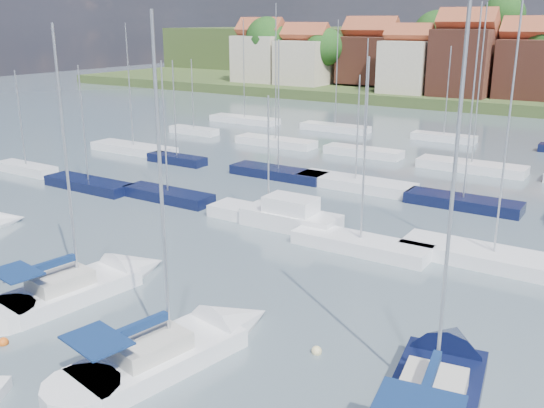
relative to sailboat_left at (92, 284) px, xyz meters
The scene contains 7 objects.
ground 35.68m from the sailboat_left, 75.27° to the left, with size 260.00×260.00×0.00m, color #45535E.
sailboat_left is the anchor object (origin of this frame).
sailboat_centre 8.75m from the sailboat_left, 14.88° to the right, with size 5.20×11.80×15.53m.
sailboat_navy 18.60m from the sailboat_left, ahead, with size 4.93×12.46×16.77m.
buoy_c 6.15m from the sailboat_left, 80.22° to the right, with size 0.46×0.46×0.46m, color #D85914.
buoy_e 13.26m from the sailboat_left, ahead, with size 0.47×0.47×0.47m, color beige.
marina_field 31.62m from the sailboat_left, 69.69° to the left, with size 79.62×41.41×15.93m.
Camera 1 is at (15.03, -14.44, 13.87)m, focal length 40.00 mm.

